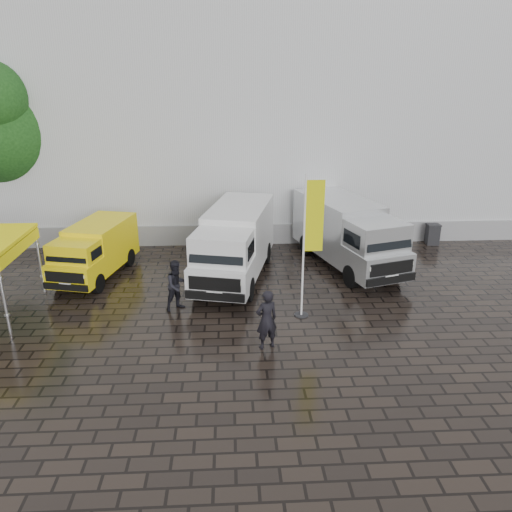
{
  "coord_description": "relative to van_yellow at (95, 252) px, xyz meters",
  "views": [
    {
      "loc": [
        -2.36,
        -15.52,
        8.0
      ],
      "look_at": [
        -1.41,
        2.2,
        1.46
      ],
      "focal_mm": 35.0,
      "sensor_mm": 36.0,
      "label": 1
    }
  ],
  "objects": [
    {
      "name": "ground",
      "position": [
        7.95,
        -4.07,
        -1.09
      ],
      "size": [
        120.0,
        120.0,
        0.0
      ],
      "primitive_type": "plane",
      "color": "black",
      "rests_on": "ground"
    },
    {
      "name": "exhibition_hall",
      "position": [
        9.95,
        11.93,
        4.91
      ],
      "size": [
        44.0,
        16.0,
        12.0
      ],
      "primitive_type": "cube",
      "color": "silver",
      "rests_on": "ground"
    },
    {
      "name": "hall_plinth",
      "position": [
        9.95,
        3.88,
        -0.59
      ],
      "size": [
        44.0,
        0.15,
        1.0
      ],
      "primitive_type": "cube",
      "color": "gray",
      "rests_on": "ground"
    },
    {
      "name": "van_yellow",
      "position": [
        0.0,
        0.0,
        0.0
      ],
      "size": [
        2.85,
        5.0,
        2.17
      ],
      "primitive_type": null,
      "rotation": [
        0.0,
        0.0,
        -0.23
      ],
      "color": "yellow",
      "rests_on": "ground"
    },
    {
      "name": "van_white",
      "position": [
        5.75,
        -0.45,
        0.33
      ],
      "size": [
        3.63,
        6.89,
        2.84
      ],
      "primitive_type": null,
      "rotation": [
        0.0,
        0.0,
        -0.23
      ],
      "color": "white",
      "rests_on": "ground"
    },
    {
      "name": "van_silver",
      "position": [
        10.62,
        0.63,
        0.33
      ],
      "size": [
        4.03,
        6.91,
        2.84
      ],
      "primitive_type": null,
      "rotation": [
        0.0,
        0.0,
        0.3
      ],
      "color": "silver",
      "rests_on": "ground"
    },
    {
      "name": "flagpole",
      "position": [
        8.19,
        -4.01,
        1.7
      ],
      "size": [
        0.88,
        0.5,
        5.0
      ],
      "color": "black",
      "rests_on": "ground"
    },
    {
      "name": "wheelie_bin",
      "position": [
        15.55,
        3.38,
        -0.58
      ],
      "size": [
        0.66,
        0.66,
        1.02
      ],
      "primitive_type": "cube",
      "rotation": [
        0.0,
        0.0,
        -0.07
      ],
      "color": "black",
      "rests_on": "ground"
    },
    {
      "name": "person_front",
      "position": [
        6.63,
        -6.1,
        -0.13
      ],
      "size": [
        0.82,
        0.68,
        1.92
      ],
      "primitive_type": "imported",
      "rotation": [
        0.0,
        0.0,
        3.51
      ],
      "color": "black",
      "rests_on": "ground"
    },
    {
      "name": "person_tent",
      "position": [
        3.65,
        -3.25,
        -0.16
      ],
      "size": [
        1.14,
        1.09,
        1.85
      ],
      "primitive_type": "imported",
      "rotation": [
        0.0,
        0.0,
        0.61
      ],
      "color": "black",
      "rests_on": "ground"
    }
  ]
}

